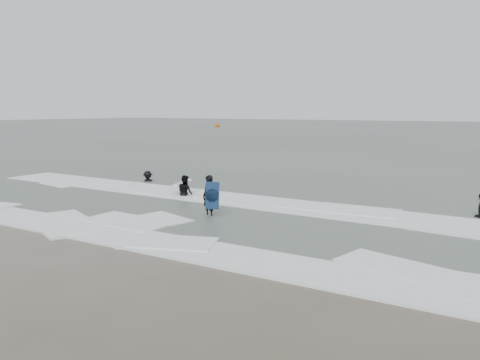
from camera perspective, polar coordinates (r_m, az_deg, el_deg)
The scene contains 8 objects.
ground at distance 14.56m, azimuth -10.40°, elevation -6.78°, with size 320.00×320.00×0.00m, color brown.
sea at distance 90.99m, azimuth 25.60°, elevation 5.33°, with size 320.00×320.00×0.00m, color #47544C.
surfer_centre at distance 16.86m, azimuth -3.80°, elevation -4.56°, with size 0.56×0.37×1.55m, color black.
surfer_wading at distance 20.77m, azimuth -6.68°, elevation -2.11°, with size 0.75×0.58×1.54m, color black.
surfer_breaker at distance 25.30m, azimuth -11.16°, elevation -0.30°, with size 0.95×0.55×1.47m, color black.
surf_foam at distance 17.40m, azimuth -2.24°, elevation -4.00°, with size 30.03×9.06×0.09m.
bodyboards at distance 19.15m, azimuth 7.26°, elevation -1.50°, with size 12.97×9.54×1.25m.
buoy at distance 105.06m, azimuth -2.76°, elevation 6.66°, with size 1.00×1.00×1.65m.
Camera 1 is at (9.44, -10.42, 3.81)m, focal length 35.00 mm.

